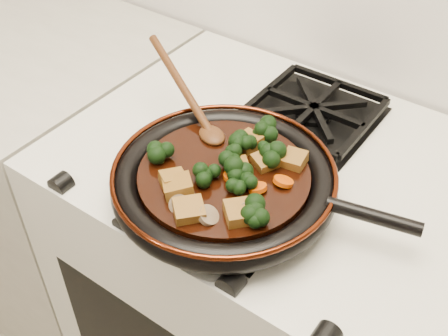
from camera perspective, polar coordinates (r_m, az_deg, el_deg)
The scene contains 31 objects.
stove at distance 1.35m, azimuth 4.02°, elevation -13.41°, with size 0.76×0.60×0.90m, color silver.
burner_grate_front at distance 0.92m, azimuth 0.65°, elevation -2.60°, with size 0.23×0.23×0.03m, color black, non-canonical shape.
burner_grate_back at distance 1.10m, azimuth 9.09°, elevation 5.70°, with size 0.23×0.23×0.03m, color black, non-canonical shape.
skillet at distance 0.89m, azimuth 0.12°, elevation -1.28°, with size 0.48×0.36×0.05m.
braising_sauce at distance 0.89m, azimuth 0.00°, elevation -1.01°, with size 0.27×0.27×0.02m, color black.
tofu_cube_0 at distance 0.90m, azimuth 7.15°, elevation 0.79°, with size 0.04×0.04×0.02m, color brown.
tofu_cube_1 at distance 0.87m, azimuth -5.22°, elevation -1.16°, with size 0.04×0.03×0.02m, color brown.
tofu_cube_2 at distance 0.93m, azimuth 2.45°, elevation 2.61°, with size 0.04×0.04×0.02m, color brown.
tofu_cube_3 at distance 0.81m, azimuth 1.58°, elevation -4.62°, with size 0.04×0.04×0.02m, color brown.
tofu_cube_4 at distance 0.90m, azimuth 4.26°, elevation 0.68°, with size 0.04×0.04×0.02m, color brown.
tofu_cube_5 at distance 0.82m, azimuth -3.59°, elevation -4.36°, with size 0.04×0.04×0.02m, color brown.
tofu_cube_6 at distance 0.85m, azimuth -4.68°, elevation -1.98°, with size 0.04×0.04×0.02m, color brown.
tofu_cube_7 at distance 0.88m, azimuth 1.28°, elevation -0.01°, with size 0.04×0.04×0.02m, color brown.
broccoli_floret_0 at distance 0.90m, azimuth -6.53°, elevation 1.07°, with size 0.06×0.06×0.05m, color black, non-canonical shape.
broccoli_floret_1 at distance 0.95m, azimuth 4.36°, elevation 3.58°, with size 0.06×0.06×0.06m, color black, non-canonical shape.
broccoli_floret_2 at distance 0.85m, azimuth 1.83°, elevation -1.67°, with size 0.05×0.05×0.06m, color black, non-canonical shape.
broccoli_floret_3 at distance 0.89m, azimuth 1.15°, elevation 0.74°, with size 0.05×0.05×0.05m, color black, non-canonical shape.
broccoli_floret_4 at distance 0.92m, azimuth 1.71°, elevation 2.20°, with size 0.06×0.06×0.06m, color black, non-canonical shape.
broccoli_floret_5 at distance 0.90m, azimuth 4.42°, elevation 1.17°, with size 0.06×0.06×0.05m, color black, non-canonical shape.
broccoli_floret_6 at distance 0.87m, azimuth -1.83°, elevation -0.90°, with size 0.06×0.06×0.05m, color black, non-canonical shape.
broccoli_floret_7 at distance 0.87m, azimuth 1.62°, elevation -0.78°, with size 0.06×0.06×0.05m, color black, non-canonical shape.
broccoli_floret_8 at distance 0.81m, azimuth 3.15°, elevation -4.93°, with size 0.06×0.06×0.05m, color black, non-canonical shape.
carrot_coin_0 at distance 0.94m, azimuth 2.21°, elevation 2.67°, with size 0.03×0.03×0.01m, color #CC4805.
carrot_coin_1 at distance 0.87m, azimuth 6.04°, elevation -1.36°, with size 0.03×0.03×0.01m, color #CC4805.
carrot_coin_2 at distance 0.87m, azimuth 0.80°, elevation -0.83°, with size 0.03×0.03×0.01m, color #CC4805.
carrot_coin_3 at distance 0.84m, azimuth -4.33°, elevation -2.92°, with size 0.03×0.03×0.01m, color #CC4805.
carrot_coin_4 at distance 0.85m, azimuth 3.41°, elevation -2.02°, with size 0.03×0.03×0.01m, color #CC4805.
mushroom_slice_0 at distance 0.81m, azimuth -1.63°, elevation -4.84°, with size 0.03×0.03×0.01m, color #7C6448.
mushroom_slice_1 at distance 0.83m, azimuth -4.57°, elevation -3.74°, with size 0.03×0.03×0.01m, color #7C6448.
mushroom_slice_2 at distance 0.81m, azimuth 2.59°, elevation -4.62°, with size 0.04×0.04×0.01m, color #7C6448.
wooden_spoon at distance 0.98m, azimuth -3.09°, elevation 6.39°, with size 0.15×0.09×0.24m.
Camera 1 is at (0.37, 1.01, 1.55)m, focal length 45.00 mm.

